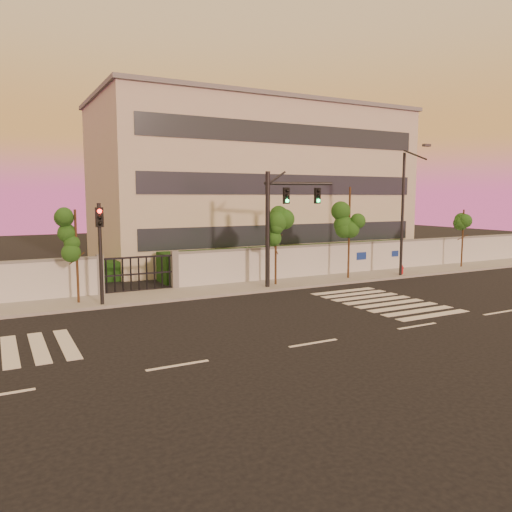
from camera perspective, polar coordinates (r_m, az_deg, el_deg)
name	(u,v)px	position (r m, az deg, el deg)	size (l,w,h in m)	color
ground	(313,343)	(17.95, 6.56, -9.88)	(120.00, 120.00, 0.00)	black
sidewalk	(202,292)	(27.00, -6.19, -4.07)	(60.00, 3.00, 0.15)	gray
perimeter_wall	(194,270)	(28.25, -7.15, -1.55)	(60.00, 0.36, 2.20)	silver
hedge_row	(194,267)	(31.19, -7.11, -1.24)	(41.00, 4.25, 1.80)	black
institutional_building	(252,184)	(40.74, -0.48, 8.20)	(24.40, 12.40, 12.25)	beige
road_markings	(228,324)	(20.35, -3.23, -7.82)	(57.00, 7.62, 0.02)	silver
street_tree_c	(76,235)	(24.82, -19.85, 2.26)	(1.43, 1.14, 4.56)	#382314
street_tree_d	(276,231)	(28.35, 2.30, 2.90)	(1.52, 1.21, 4.38)	#382314
street_tree_e	(350,212)	(31.07, 10.66, 4.96)	(1.54, 1.23, 5.74)	#382314
street_tree_f	(463,225)	(38.61, 22.60, 3.26)	(1.36, 1.09, 4.24)	#382314
traffic_signal_main	(281,215)	(27.88, 2.83, 4.67)	(4.07, 1.18, 6.52)	black
traffic_signal_secondary	(100,242)	(24.04, -17.38, 1.57)	(0.38, 0.35, 4.86)	black
streetlight_east	(405,208)	(32.80, 16.62, 5.30)	(0.49, 1.98, 8.24)	black
fire_hydrant	(401,271)	(33.84, 16.29, -1.61)	(0.29, 0.27, 0.74)	red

